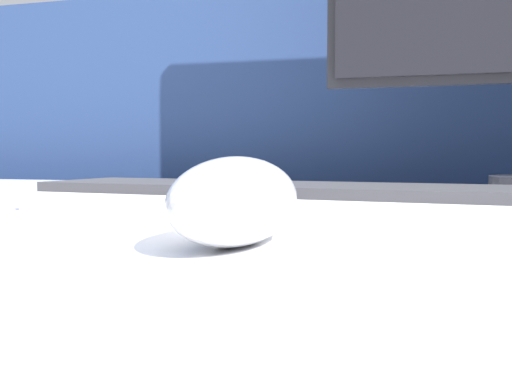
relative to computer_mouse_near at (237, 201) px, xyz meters
The scene contains 3 objects.
partition_panel 0.81m from the computer_mouse_near, 95.08° to the left, with size 5.00×0.03×1.08m.
computer_mouse_near is the anchor object (origin of this frame).
keyboard 0.16m from the computer_mouse_near, 90.43° to the left, with size 0.47×0.17×0.02m.
Camera 1 is at (0.17, -0.48, 0.78)m, focal length 42.00 mm.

